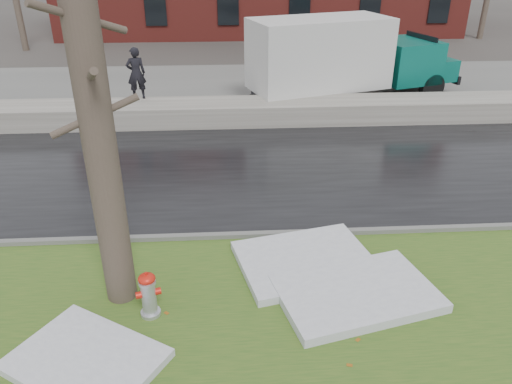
{
  "coord_description": "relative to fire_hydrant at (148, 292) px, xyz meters",
  "views": [
    {
      "loc": [
        -0.46,
        -8.28,
        5.93
      ],
      "look_at": [
        0.13,
        1.27,
        1.0
      ],
      "focal_mm": 35.0,
      "sensor_mm": 36.0,
      "label": 1
    }
  ],
  "objects": [
    {
      "name": "road",
      "position": [
        1.88,
        5.91,
        -0.5
      ],
      "size": [
        60.0,
        7.0,
        0.03
      ],
      "primitive_type": "cube",
      "color": "black",
      "rests_on": "ground"
    },
    {
      "name": "curb",
      "position": [
        1.88,
        2.41,
        -0.44
      ],
      "size": [
        60.0,
        0.15,
        0.14
      ],
      "primitive_type": "cube",
      "color": "slate",
      "rests_on": "ground"
    },
    {
      "name": "parking_lot",
      "position": [
        1.88,
        14.41,
        -0.5
      ],
      "size": [
        60.0,
        9.0,
        0.03
      ],
      "primitive_type": "cube",
      "color": "slate",
      "rests_on": "ground"
    },
    {
      "name": "snow_patch_side",
      "position": [
        3.69,
        0.22,
        -0.38
      ],
      "size": [
        3.16,
        2.44,
        0.18
      ],
      "primitive_type": "cube",
      "rotation": [
        0.0,
        0.0,
        0.25
      ],
      "color": "silver",
      "rests_on": "verge"
    },
    {
      "name": "ground",
      "position": [
        1.88,
        1.41,
        -0.51
      ],
      "size": [
        120.0,
        120.0,
        0.0
      ],
      "primitive_type": "plane",
      "color": "#47423D",
      "rests_on": "ground"
    },
    {
      "name": "box_truck",
      "position": [
        5.94,
        12.25,
        1.22
      ],
      "size": [
        9.85,
        4.69,
        3.28
      ],
      "rotation": [
        0.0,
        0.0,
        0.31
      ],
      "color": "black",
      "rests_on": "ground"
    },
    {
      "name": "snowbank",
      "position": [
        1.88,
        10.11,
        -0.14
      ],
      "size": [
        60.0,
        1.6,
        0.75
      ],
      "primitive_type": "cube",
      "color": "#A19C93",
      "rests_on": "ground"
    },
    {
      "name": "verge",
      "position": [
        1.88,
        0.16,
        -0.49
      ],
      "size": [
        60.0,
        4.5,
        0.04
      ],
      "primitive_type": "cube",
      "color": "#2C511B",
      "rests_on": "ground"
    },
    {
      "name": "fire_hydrant",
      "position": [
        0.0,
        0.0,
        0.0
      ],
      "size": [
        0.44,
        0.41,
        0.89
      ],
      "rotation": [
        0.0,
        0.0,
        0.27
      ],
      "color": "#AEB0B6",
      "rests_on": "verge"
    },
    {
      "name": "tree",
      "position": [
        -0.59,
        0.56,
        2.89
      ],
      "size": [
        1.37,
        1.59,
        6.68
      ],
      "rotation": [
        0.0,
        0.0,
        -0.09
      ],
      "color": "brown",
      "rests_on": "verge"
    },
    {
      "name": "worker",
      "position": [
        -1.7,
        10.71,
        1.14
      ],
      "size": [
        0.75,
        0.6,
        1.81
      ],
      "primitive_type": "imported",
      "rotation": [
        0.0,
        0.0,
        3.43
      ],
      "color": "black",
      "rests_on": "snowbank"
    },
    {
      "name": "snow_patch_near",
      "position": [
        2.92,
        1.31,
        -0.39
      ],
      "size": [
        2.99,
        2.54,
        0.16
      ],
      "primitive_type": "cube",
      "rotation": [
        0.0,
        0.0,
        0.23
      ],
      "color": "silver",
      "rests_on": "verge"
    },
    {
      "name": "snow_patch_far",
      "position": [
        -0.85,
        -1.09,
        -0.4
      ],
      "size": [
        2.71,
        2.53,
        0.14
      ],
      "primitive_type": "cube",
      "rotation": [
        0.0,
        0.0,
        -0.56
      ],
      "color": "silver",
      "rests_on": "verge"
    }
  ]
}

